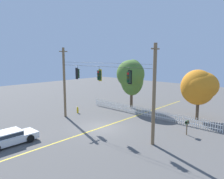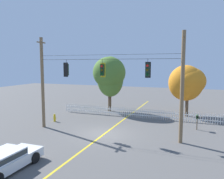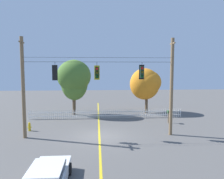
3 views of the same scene
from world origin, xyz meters
The scene contains 12 objects.
ground centered at (0.00, 0.00, 0.00)m, with size 80.00×80.00×0.00m, color #565451.
lane_centerline_stripe centered at (0.00, 0.00, 0.00)m, with size 0.16×36.00×0.01m, color gold.
signal_support_span centered at (0.00, 0.00, 4.17)m, with size 12.46×1.10×8.18m.
traffic_signal_southbound_primary centered at (-3.53, -0.01, 5.33)m, with size 0.43×0.38×1.48m.
traffic_signal_northbound_secondary centered at (-0.17, 0.01, 5.33)m, with size 0.43×0.38×1.45m.
traffic_signal_westbound_side centered at (3.55, 0.01, 5.37)m, with size 0.43×0.38×1.44m.
white_picket_fence centered at (0.90, 6.65, 0.51)m, with size 17.40×0.06×1.01m.
autumn_maple_near_fence centered at (-2.92, 8.82, 4.47)m, with size 4.04×3.74×6.76m.
autumn_maple_mid centered at (6.02, 9.62, 3.81)m, with size 4.05×3.81×5.71m.
parked_car centered at (-2.53, -8.01, 0.60)m, with size 1.90×4.35×1.15m.
fire_hydrant centered at (-6.33, 2.04, 0.39)m, with size 0.38×0.22×0.79m.
roadside_mailbox centered at (7.23, 3.99, 1.10)m, with size 0.25×0.44×1.35m.
Camera 1 is at (14.92, -14.49, 7.11)m, focal length 34.19 mm.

